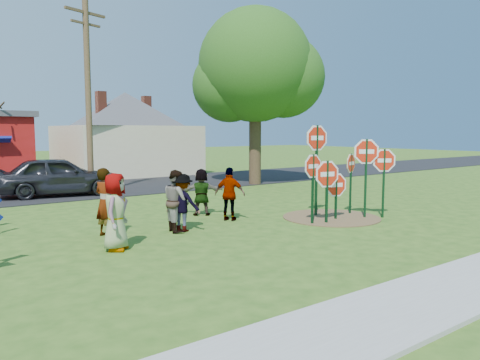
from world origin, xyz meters
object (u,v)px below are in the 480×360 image
object	(u,v)px
stop_sign_a	(327,179)
stop_sign_c	(366,160)
suv	(58,176)
stop_sign_b	(317,147)
person_b	(105,202)
person_a	(115,212)
stop_sign_d	(351,168)
leafy_tree	(258,72)
utility_pole	(88,94)

from	to	relation	value
stop_sign_a	stop_sign_c	bearing A→B (deg)	8.26
stop_sign_a	suv	xyz separation A→B (m)	(-4.92, 11.24, -0.50)
stop_sign_b	person_b	bearing A→B (deg)	176.85
stop_sign_c	person_a	xyz separation A→B (m)	(-8.23, 0.91, -0.99)
stop_sign_d	person_a	bearing A→B (deg)	161.78
suv	leafy_tree	xyz separation A→B (m)	(9.90, -1.64, 5.07)
stop_sign_a	utility_pole	bearing A→B (deg)	121.20
stop_sign_c	person_a	distance (m)	8.34
person_b	utility_pole	size ratio (longest dim) A/B	0.22
stop_sign_b	suv	distance (m)	11.67
stop_sign_a	stop_sign_b	size ratio (longest dim) A/B	0.66
person_b	stop_sign_c	bearing A→B (deg)	-124.90
stop_sign_b	utility_pole	distance (m)	10.91
person_a	stop_sign_d	bearing A→B (deg)	-50.90
stop_sign_d	suv	size ratio (longest dim) A/B	0.44
stop_sign_c	person_b	size ratio (longest dim) A/B	1.47
person_a	stop_sign_b	bearing A→B (deg)	-47.53
utility_pole	stop_sign_b	bearing A→B (deg)	-66.51
stop_sign_d	leafy_tree	bearing A→B (deg)	53.55
stop_sign_a	person_b	size ratio (longest dim) A/B	1.12
stop_sign_a	person_b	xyz separation A→B (m)	(-6.18, 2.37, -0.47)
stop_sign_b	suv	world-z (taller)	stop_sign_b
stop_sign_c	suv	bearing A→B (deg)	154.87
stop_sign_a	utility_pole	size ratio (longest dim) A/B	0.25
stop_sign_b	person_b	world-z (taller)	stop_sign_b
leafy_tree	suv	bearing A→B (deg)	170.57
suv	utility_pole	distance (m)	3.86
utility_pole	leafy_tree	size ratio (longest dim) A/B	0.92
suv	person_b	bearing A→B (deg)	-177.06
suv	leafy_tree	distance (m)	11.24
stop_sign_a	stop_sign_b	xyz separation A→B (m)	(0.66, 1.09, 0.94)
person_b	leafy_tree	world-z (taller)	leafy_tree
person_b	stop_sign_b	bearing A→B (deg)	-117.81
stop_sign_a	leafy_tree	world-z (taller)	leafy_tree
stop_sign_a	person_b	distance (m)	6.64
person_a	utility_pole	bearing A→B (deg)	23.71
utility_pole	suv	bearing A→B (deg)	165.60
person_b	stop_sign_d	bearing A→B (deg)	-119.25
stop_sign_d	person_a	world-z (taller)	stop_sign_d
stop_sign_d	utility_pole	world-z (taller)	utility_pole
person_b	suv	world-z (taller)	person_b
stop_sign_a	leafy_tree	bearing A→B (deg)	75.49
utility_pole	person_b	bearing A→B (deg)	-106.87
person_a	person_b	bearing A→B (deg)	27.53
person_b	stop_sign_a	bearing A→B (deg)	-128.22
person_a	person_b	distance (m)	1.64
stop_sign_b	leafy_tree	size ratio (longest dim) A/B	0.35
person_a	person_b	size ratio (longest dim) A/B	1.00
suv	utility_pole	xyz separation A→B (m)	(1.32, -0.34, 3.61)
stop_sign_c	stop_sign_d	size ratio (longest dim) A/B	1.24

